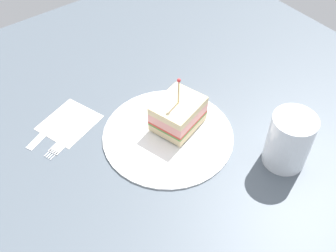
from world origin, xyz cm
name	(u,v)px	position (x,y,z in cm)	size (l,w,h in cm)	color
ground_plane	(168,139)	(0.00, 0.00, -1.00)	(110.17, 110.17, 2.00)	#4C5660
plate	(168,134)	(0.00, 0.00, 0.41)	(25.21, 25.21, 0.82)	white
sandwich_half_center	(178,114)	(-0.76, 2.99, 3.71)	(9.86, 10.99, 11.57)	beige
drink_glass	(288,143)	(17.38, 13.25, 4.80)	(7.72, 7.72, 10.71)	silver
napkin	(69,122)	(-14.72, -13.54, 0.07)	(10.33, 9.30, 0.15)	beige
fork	(66,140)	(-10.90, -16.35, 0.17)	(5.94, 12.85, 0.35)	silver
knife	(48,129)	(-15.56, -17.71, 0.17)	(6.50, 12.35, 0.35)	silver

